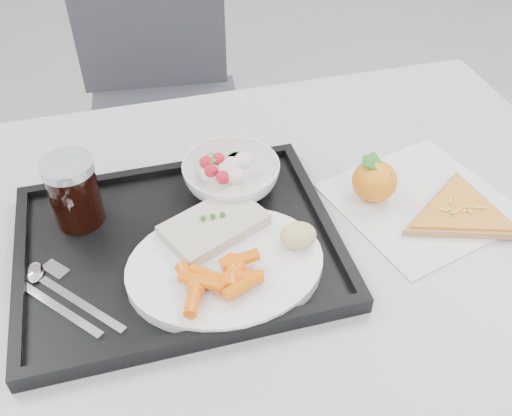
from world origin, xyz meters
name	(u,v)px	position (x,y,z in m)	size (l,w,h in m)	color
table	(240,263)	(0.00, 0.30, 0.68)	(1.20, 0.80, 0.75)	#ABAAAD
chair	(160,83)	(-0.03, 1.14, 0.54)	(0.46, 0.46, 0.93)	#34323A
tray	(179,247)	(-0.09, 0.29, 0.76)	(0.45, 0.35, 0.03)	black
dinner_plate	(225,266)	(-0.04, 0.22, 0.77)	(0.27, 0.27, 0.02)	white
fish_fillet	(214,225)	(-0.04, 0.28, 0.79)	(0.16, 0.14, 0.03)	beige
bread_roll	(298,235)	(0.07, 0.23, 0.80)	(0.06, 0.06, 0.03)	#EBD589
salad_bowl	(231,176)	(0.01, 0.39, 0.79)	(0.15, 0.15, 0.05)	white
cola_glass	(74,191)	(-0.23, 0.38, 0.82)	(0.08, 0.08, 0.11)	black
cutlery	(57,291)	(-0.26, 0.24, 0.77)	(0.14, 0.15, 0.01)	silver
napkin	(421,202)	(0.29, 0.29, 0.75)	(0.30, 0.30, 0.00)	silver
tangerine	(374,181)	(0.22, 0.32, 0.79)	(0.08, 0.08, 0.07)	orange
pizza_slice	(461,213)	(0.34, 0.24, 0.76)	(0.24, 0.24, 0.02)	#E3A868
carrot_pile	(220,278)	(-0.05, 0.18, 0.80)	(0.11, 0.09, 0.03)	#F36307
salad_contents	(227,168)	(0.00, 0.40, 0.80)	(0.08, 0.08, 0.03)	red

